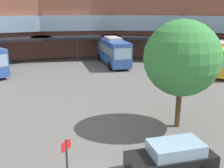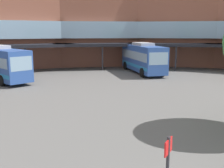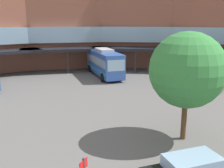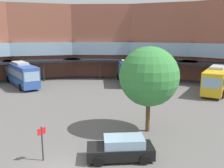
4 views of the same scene
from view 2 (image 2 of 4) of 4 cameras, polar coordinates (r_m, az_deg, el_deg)
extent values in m
cube|color=#93543F|center=(44.22, 13.30, 12.93)|extent=(14.68, 9.98, 13.81)
cube|color=#8CADC6|center=(43.59, 13.26, 11.15)|extent=(13.48, 9.78, 2.42)
cube|color=black|center=(39.24, 13.44, 8.14)|extent=(14.04, 8.09, 0.40)
cylinder|color=#2D2D33|center=(37.77, 13.46, 5.41)|extent=(0.20, 0.20, 3.45)
cube|color=#93543F|center=(43.33, -3.10, 13.25)|extent=(13.47, 6.00, 13.81)
cube|color=#8CADC6|center=(42.70, -3.00, 11.43)|extent=(12.12, 6.24, 2.42)
cube|color=black|center=(38.37, -2.33, 8.37)|extent=(13.47, 4.00, 0.40)
cylinder|color=#2D2D33|center=(36.91, -2.04, 5.58)|extent=(0.20, 0.20, 3.45)
cube|color=#93543F|center=(41.92, -19.85, 12.69)|extent=(14.68, 9.98, 13.81)
cube|color=#8CADC6|center=(41.29, -19.61, 10.82)|extent=(13.48, 9.78, 2.42)
cube|color=black|center=(36.99, -18.47, 7.72)|extent=(14.04, 8.09, 0.40)
cylinder|color=#2D2D33|center=(35.54, -17.90, 4.84)|extent=(0.20, 0.20, 3.45)
cube|color=#8CADC6|center=(26.91, -18.80, 4.12)|extent=(1.82, 1.37, 1.37)
cylinder|color=black|center=(29.39, -18.08, 1.29)|extent=(0.89, 1.07, 1.10)
cylinder|color=black|center=(28.40, -22.50, 0.66)|extent=(0.89, 1.07, 1.10)
cube|color=#2D519E|center=(35.03, 6.55, 5.57)|extent=(3.50, 10.36, 3.18)
cube|color=#8CADC6|center=(35.00, 6.56, 6.19)|extent=(3.50, 9.76, 1.02)
cube|color=#267FBF|center=(35.13, 6.52, 4.12)|extent=(3.51, 10.16, 0.38)
cube|color=#8CADC6|center=(30.35, 9.87, 5.35)|extent=(2.25, 0.33, 1.40)
cube|color=#B2B2B7|center=(34.90, 6.61, 8.46)|extent=(2.13, 3.81, 0.36)
cylinder|color=black|center=(32.51, 10.73, 2.55)|extent=(0.40, 1.12, 1.10)
cylinder|color=black|center=(31.54, 6.49, 2.41)|extent=(0.40, 1.12, 1.10)
cylinder|color=black|center=(38.85, 6.51, 4.05)|extent=(0.40, 1.12, 1.10)
cylinder|color=black|center=(38.04, 2.88, 3.96)|extent=(0.40, 1.12, 1.10)
cube|color=red|center=(8.08, 11.92, -12.93)|extent=(0.40, 0.50, 0.44)
camera|label=1|loc=(5.64, 137.38, 20.04)|focal=42.94mm
camera|label=3|loc=(4.53, 150.26, 27.55)|focal=43.16mm
camera|label=4|loc=(11.42, 129.16, 7.73)|focal=39.48mm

